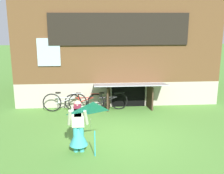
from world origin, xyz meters
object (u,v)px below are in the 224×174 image
bicycle_black (108,101)px  person (78,131)px  bicycle_silver (65,102)px  bicycle_red (84,102)px  kite (94,117)px

bicycle_black → person: bearing=-111.3°
person → bicycle_black: bearing=51.1°
person → bicycle_silver: size_ratio=0.85×
person → bicycle_silver: bearing=78.3°
person → bicycle_red: 3.64m
person → bicycle_silver: 3.59m
bicycle_red → person: bearing=-91.2°
bicycle_red → kite: bearing=-85.2°
bicycle_black → bicycle_silver: size_ratio=0.94×
kite → bicycle_red: (-0.36, 4.17, -0.87)m
person → bicycle_red: (0.07, 3.63, -0.28)m
kite → bicycle_black: (0.58, 4.10, -0.86)m
kite → bicycle_silver: 4.29m
kite → bicycle_black: size_ratio=0.91×
kite → bicycle_silver: size_ratio=0.86×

